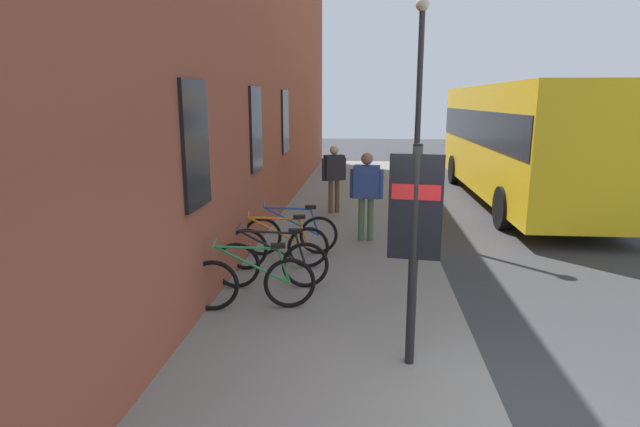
% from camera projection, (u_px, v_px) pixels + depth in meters
% --- Properties ---
extents(ground, '(60.00, 60.00, 0.00)m').
position_uv_depth(ground, '(481.00, 248.00, 10.38)').
color(ground, '#38383A').
extents(sidewalk_pavement, '(24.00, 3.50, 0.12)m').
position_uv_depth(sidewalk_pavement, '(349.00, 220.00, 12.56)').
color(sidewalk_pavement, gray).
rests_on(sidewalk_pavement, ground).
extents(station_facade, '(22.00, 0.65, 8.87)m').
position_uv_depth(station_facade, '(271.00, 39.00, 12.76)').
color(station_facade, brown).
rests_on(station_facade, ground).
extents(bicycle_by_door, '(0.52, 1.75, 0.97)m').
position_uv_depth(bicycle_by_door, '(252.00, 282.00, 6.98)').
color(bicycle_by_door, black).
rests_on(bicycle_by_door, sidewalk_pavement).
extents(bicycle_mid_rack, '(0.48, 1.76, 0.97)m').
position_uv_depth(bicycle_mid_rack, '(272.00, 263.00, 7.79)').
color(bicycle_mid_rack, black).
rests_on(bicycle_mid_rack, sidewalk_pavement).
extents(bicycle_beside_lamp, '(0.53, 1.75, 0.97)m').
position_uv_depth(bicycle_beside_lamp, '(278.00, 247.00, 8.68)').
color(bicycle_beside_lamp, black).
rests_on(bicycle_beside_lamp, sidewalk_pavement).
extents(bicycle_end_of_row, '(0.53, 1.75, 0.97)m').
position_uv_depth(bicycle_end_of_row, '(291.00, 234.00, 9.48)').
color(bicycle_end_of_row, black).
rests_on(bicycle_end_of_row, sidewalk_pavement).
extents(transit_info_sign, '(0.15, 0.56, 2.40)m').
position_uv_depth(transit_info_sign, '(415.00, 222.00, 5.28)').
color(transit_info_sign, black).
rests_on(transit_info_sign, sidewalk_pavement).
extents(city_bus, '(10.52, 2.71, 3.35)m').
position_uv_depth(city_bus, '(519.00, 137.00, 14.70)').
color(city_bus, yellow).
rests_on(city_bus, ground).
extents(pedestrian_near_bus, '(0.43, 0.60, 1.72)m').
position_uv_depth(pedestrian_near_bus, '(334.00, 172.00, 12.90)').
color(pedestrian_near_bus, brown).
rests_on(pedestrian_near_bus, sidewalk_pavement).
extents(pedestrian_by_facade, '(0.29, 0.63, 1.67)m').
position_uv_depth(pedestrian_by_facade, '(420.00, 199.00, 9.57)').
color(pedestrian_by_facade, maroon).
rests_on(pedestrian_by_facade, sidewalk_pavement).
extents(pedestrian_crossing_street, '(0.30, 0.68, 1.80)m').
position_uv_depth(pedestrian_crossing_street, '(366.00, 188.00, 10.31)').
color(pedestrian_crossing_street, '#4C724C').
rests_on(pedestrian_crossing_street, sidewalk_pavement).
extents(street_lamp, '(0.28, 0.28, 4.83)m').
position_uv_depth(street_lamp, '(419.00, 97.00, 10.53)').
color(street_lamp, '#333338').
rests_on(street_lamp, sidewalk_pavement).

